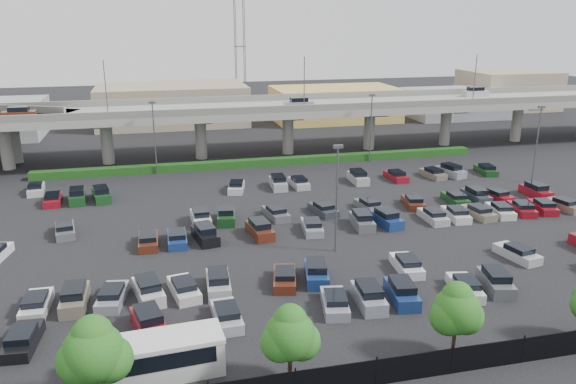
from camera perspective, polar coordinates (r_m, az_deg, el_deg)
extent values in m
plane|color=black|center=(60.85, 2.47, -3.11)|extent=(280.00, 280.00, 0.00)
cube|color=gray|center=(89.32, -3.16, 8.29)|extent=(150.00, 13.00, 1.10)
cube|color=slate|center=(83.09, -2.37, 8.35)|extent=(150.00, 0.50, 1.00)
cube|color=slate|center=(95.25, -3.86, 9.48)|extent=(150.00, 0.50, 1.00)
cylinder|color=gray|center=(91.08, -26.72, 4.14)|extent=(1.80, 1.80, 6.70)
cube|color=slate|center=(90.52, -26.98, 6.08)|extent=(2.60, 9.75, 0.50)
cylinder|color=gray|center=(88.88, -17.91, 4.87)|extent=(1.80, 1.80, 6.70)
cube|color=slate|center=(88.30, -18.09, 6.87)|extent=(2.60, 9.75, 0.50)
cylinder|color=gray|center=(88.86, -8.86, 5.51)|extent=(1.80, 1.80, 6.70)
cube|color=slate|center=(88.29, -8.95, 7.51)|extent=(2.60, 9.75, 0.50)
cylinder|color=gray|center=(91.03, 0.00, 5.99)|extent=(1.80, 1.80, 6.70)
cube|color=slate|center=(90.46, 0.00, 7.95)|extent=(2.60, 9.75, 0.50)
cylinder|color=gray|center=(95.22, 8.27, 6.32)|extent=(1.80, 1.80, 6.70)
cube|color=slate|center=(94.68, 8.35, 8.19)|extent=(2.60, 9.75, 0.50)
cylinder|color=gray|center=(101.19, 15.71, 6.50)|extent=(1.80, 1.80, 6.70)
cube|color=slate|center=(100.68, 15.85, 8.26)|extent=(2.60, 9.75, 0.50)
cylinder|color=gray|center=(108.64, 22.23, 6.57)|extent=(1.80, 1.80, 6.70)
cube|color=slate|center=(108.17, 22.42, 8.20)|extent=(2.60, 9.75, 0.50)
cube|color=#542416|center=(86.68, -25.64, 7.07)|extent=(4.40, 1.82, 1.05)
cube|color=black|center=(86.56, -25.71, 7.60)|extent=(2.60, 1.60, 0.65)
cube|color=gray|center=(87.54, 1.11, 8.84)|extent=(4.40, 1.82, 1.05)
cube|color=black|center=(87.43, 1.11, 9.37)|extent=(2.60, 1.60, 0.65)
cube|color=#ACACB1|center=(106.53, 18.49, 9.48)|extent=(4.40, 1.82, 1.05)
cube|color=black|center=(106.44, 18.53, 9.92)|extent=(2.60, 1.60, 0.65)
cylinder|color=#4F4F54|center=(81.46, -18.02, 9.84)|extent=(0.14, 0.14, 8.00)
cylinder|color=#4F4F54|center=(84.12, 1.66, 10.88)|extent=(0.14, 0.14, 8.00)
cylinder|color=#4F4F54|center=(95.32, 18.44, 10.78)|extent=(0.14, 0.14, 8.00)
cylinder|color=gray|center=(94.63, -25.99, 4.67)|extent=(1.60, 1.60, 6.70)
cube|color=#103913|center=(83.93, -2.21, 3.04)|extent=(66.00, 1.60, 1.10)
cube|color=black|center=(37.17, 14.91, -16.47)|extent=(70.00, 0.06, 1.80)
cylinder|color=black|center=(34.25, 0.75, -18.85)|extent=(0.10, 0.10, 2.00)
cylinder|color=black|center=(35.59, 8.96, -17.53)|extent=(0.10, 0.10, 2.00)
cylinder|color=black|center=(37.55, 16.33, -16.03)|extent=(0.10, 0.10, 2.00)
cylinder|color=black|center=(40.05, 22.77, -14.49)|extent=(0.10, 0.10, 2.00)
sphere|color=#1B5215|center=(33.53, -19.18, -15.13)|extent=(3.39, 3.39, 3.39)
sphere|color=#1B5215|center=(33.84, -17.69, -15.86)|extent=(2.67, 2.67, 2.67)
sphere|color=#1B5215|center=(33.74, -20.30, -15.77)|extent=(2.67, 2.67, 2.67)
sphere|color=#1B5215|center=(33.13, -19.26, -13.60)|extent=(2.30, 2.30, 2.30)
cylinder|color=#332316|center=(35.30, 0.19, -17.65)|extent=(0.26, 0.26, 1.96)
sphere|color=#1B5215|center=(33.99, 0.20, -14.35)|extent=(3.04, 3.04, 3.04)
sphere|color=#1B5215|center=(34.51, 1.33, -14.88)|extent=(2.39, 2.39, 2.39)
sphere|color=#1B5215|center=(33.98, -0.78, -15.01)|extent=(2.39, 2.39, 2.39)
sphere|color=#1B5215|center=(33.65, 0.22, -12.97)|extent=(2.06, 2.06, 2.06)
cylinder|color=#332316|center=(39.18, 16.45, -14.56)|extent=(0.26, 0.26, 1.97)
sphere|color=#1B5215|center=(37.99, 16.77, -11.46)|extent=(3.07, 3.07, 3.07)
sphere|color=#1B5215|center=(38.66, 17.56, -11.93)|extent=(2.41, 2.41, 2.41)
sphere|color=#1B5215|center=(37.81, 15.98, -12.10)|extent=(2.41, 2.41, 2.41)
sphere|color=#1B5215|center=(37.70, 16.85, -10.20)|extent=(2.08, 2.08, 2.08)
cube|color=silver|center=(36.81, -13.08, -16.21)|extent=(8.09, 3.19, 2.31)
cube|color=black|center=(36.51, -13.14, -15.48)|extent=(7.00, 3.18, 1.05)
cube|color=silver|center=(36.13, -13.23, -14.50)|extent=(8.21, 3.31, 0.28)
cube|color=black|center=(42.91, -25.32, -13.52)|extent=(2.17, 4.53, 0.82)
cube|color=black|center=(42.44, -25.48, -12.92)|extent=(1.78, 2.42, 0.50)
cube|color=maroon|center=(41.78, -13.95, -12.93)|extent=(2.75, 4.69, 1.05)
cube|color=black|center=(41.38, -14.04, -11.94)|extent=(2.14, 2.89, 0.65)
cube|color=#ACACB1|center=(42.02, -6.26, -12.47)|extent=(2.00, 4.47, 0.82)
cube|color=black|center=(41.54, -6.25, -11.85)|extent=(1.70, 2.36, 0.50)
cube|color=gray|center=(43.61, 4.76, -11.24)|extent=(2.61, 4.66, 0.82)
cube|color=black|center=(43.15, 4.86, -10.62)|extent=(2.00, 2.56, 0.50)
cube|color=gray|center=(44.42, 8.19, -10.64)|extent=(2.17, 4.53, 1.05)
cube|color=black|center=(44.04, 8.24, -9.69)|extent=(1.81, 2.72, 0.65)
cube|color=navy|center=(45.43, 11.47, -10.15)|extent=(2.41, 4.61, 1.05)
cube|color=black|center=(45.06, 11.54, -9.23)|extent=(1.94, 2.80, 0.65)
cube|color=silver|center=(47.91, 17.53, -9.29)|extent=(2.59, 4.66, 0.82)
cube|color=black|center=(47.49, 17.72, -8.71)|extent=(2.00, 2.55, 0.50)
cube|color=#585B60|center=(49.26, 20.33, -8.68)|extent=(2.75, 4.69, 1.05)
cube|color=black|center=(48.92, 20.43, -7.81)|extent=(2.14, 2.89, 0.65)
cube|color=silver|center=(47.21, -24.17, -10.48)|extent=(1.90, 4.43, 0.82)
cube|color=black|center=(46.76, -24.31, -9.90)|extent=(1.65, 2.33, 0.50)
cube|color=#706958|center=(46.68, -20.83, -10.22)|extent=(1.87, 4.42, 1.05)
cube|color=black|center=(46.32, -20.94, -9.32)|extent=(1.63, 2.62, 0.65)
cube|color=gray|center=(46.40, -17.41, -10.18)|extent=(2.51, 4.64, 0.82)
cube|color=black|center=(45.95, -17.49, -9.59)|extent=(1.95, 2.53, 0.50)
cube|color=silver|center=(46.19, -13.98, -9.85)|extent=(2.67, 4.68, 1.05)
cube|color=black|center=(45.83, -14.05, -8.94)|extent=(2.09, 2.87, 0.65)
cube|color=silver|center=(46.24, -10.51, -9.74)|extent=(2.59, 4.66, 0.82)
cube|color=black|center=(45.79, -10.54, -9.14)|extent=(2.00, 2.55, 0.50)
cube|color=#ACACB1|center=(46.35, -7.09, -9.33)|extent=(2.06, 4.49, 1.05)
cube|color=black|center=(45.99, -7.12, -8.42)|extent=(1.74, 2.69, 0.65)
cube|color=#542416|center=(47.21, -0.36, -8.83)|extent=(2.75, 4.69, 0.82)
cube|color=black|center=(46.77, -0.31, -8.24)|extent=(2.07, 2.60, 0.50)
cube|color=navy|center=(47.80, 2.88, -8.35)|extent=(2.67, 4.68, 1.05)
cube|color=black|center=(47.45, 2.90, -7.46)|extent=(2.10, 2.87, 0.65)
cube|color=silver|center=(50.62, 11.95, -7.36)|extent=(2.23, 4.55, 0.82)
cube|color=black|center=(50.20, 12.10, -6.79)|extent=(1.81, 2.44, 0.50)
cube|color=#ACACB1|center=(56.01, 22.25, -5.86)|extent=(2.63, 4.67, 0.82)
cube|color=black|center=(55.63, 22.43, -5.33)|extent=(2.01, 2.56, 0.50)
cube|color=#542416|center=(56.28, -14.00, -4.92)|extent=(1.86, 4.41, 0.82)
cube|color=black|center=(55.86, -14.05, -4.40)|extent=(1.62, 2.31, 0.50)
cube|color=navy|center=(56.28, -11.20, -4.73)|extent=(1.87, 4.42, 0.82)
cube|color=black|center=(55.86, -11.22, -4.20)|extent=(1.63, 2.32, 0.50)
cube|color=black|center=(56.37, -8.41, -4.41)|extent=(2.57, 4.65, 1.05)
cube|color=black|center=(56.08, -8.44, -3.63)|extent=(2.04, 2.84, 0.65)
cube|color=#542416|center=(57.04, -2.89, -3.98)|extent=(2.39, 4.60, 1.05)
cube|color=black|center=(56.75, -2.90, -3.20)|extent=(1.93, 2.79, 0.65)
cube|color=gray|center=(58.26, 2.44, -3.62)|extent=(2.34, 4.59, 0.82)
cube|color=black|center=(57.86, 2.50, -3.11)|extent=(1.87, 2.48, 0.50)
cube|color=#585B60|center=(59.89, 7.52, -3.05)|extent=(2.22, 4.55, 1.05)
cube|color=black|center=(59.61, 7.55, -2.31)|extent=(1.83, 2.74, 0.65)
cube|color=navy|center=(60.89, 9.94, -2.82)|extent=(2.41, 4.61, 1.05)
cube|color=black|center=(60.62, 9.98, -2.09)|extent=(1.95, 2.80, 0.65)
cube|color=#ACACB1|center=(63.24, 14.52, -2.47)|extent=(1.88, 4.42, 0.82)
cube|color=black|center=(62.87, 14.65, -1.99)|extent=(1.63, 2.32, 0.50)
cube|color=silver|center=(64.55, 16.69, -2.25)|extent=(2.28, 4.57, 0.82)
cube|color=black|center=(64.18, 16.82, -1.78)|extent=(1.84, 2.46, 0.50)
cube|color=#706958|center=(65.94, 18.76, -2.04)|extent=(2.26, 4.56, 0.82)
cube|color=black|center=(65.58, 18.90, -1.57)|extent=(1.83, 2.45, 0.50)
cube|color=silver|center=(67.41, 20.75, -1.83)|extent=(2.46, 4.62, 0.82)
cube|color=black|center=(67.07, 20.89, -1.37)|extent=(1.93, 2.51, 0.50)
cube|color=maroon|center=(68.96, 22.64, -1.63)|extent=(2.63, 4.67, 0.82)
cube|color=black|center=(68.63, 22.80, -1.18)|extent=(2.01, 2.56, 0.50)
cube|color=maroon|center=(70.59, 24.45, -1.44)|extent=(2.66, 4.67, 0.82)
cube|color=black|center=(70.26, 24.61, -1.00)|extent=(2.03, 2.57, 0.50)
cube|color=#706958|center=(72.28, 26.18, -1.25)|extent=(2.60, 4.66, 0.82)
cube|color=black|center=(71.96, 26.35, -0.82)|extent=(2.00, 2.56, 0.50)
cube|color=#585B60|center=(61.69, -21.69, -3.68)|extent=(2.48, 4.63, 0.82)
cube|color=black|center=(61.30, -21.78, -3.19)|extent=(1.94, 2.52, 0.50)
cube|color=silver|center=(61.04, -8.86, -2.72)|extent=(1.99, 4.47, 1.05)
cube|color=black|center=(60.77, -8.89, -1.99)|extent=(1.70, 2.66, 0.65)
cube|color=#18441D|center=(61.29, -6.30, -2.53)|extent=(2.39, 4.60, 1.05)
cube|color=black|center=(61.01, -6.32, -1.80)|extent=(1.94, 2.79, 0.65)
cube|color=#585B60|center=(62.18, -1.26, -2.24)|extent=(2.53, 4.64, 0.82)
cube|color=black|center=(61.79, -1.22, -1.75)|extent=(1.96, 2.54, 0.50)
cube|color=#31363F|center=(63.51, 3.60, -1.84)|extent=(2.64, 4.67, 0.82)
cube|color=black|center=(63.13, 3.66, -1.36)|extent=(2.02, 2.57, 0.50)
cube|color=#585B60|center=(65.27, 8.22, -1.46)|extent=(2.32, 4.58, 0.82)
cube|color=black|center=(64.90, 8.31, -0.99)|extent=(1.86, 2.47, 0.50)
cube|color=#542416|center=(67.44, 12.57, -1.09)|extent=(2.59, 4.66, 0.82)
cube|color=black|center=(67.08, 12.68, -0.63)|extent=(1.99, 2.55, 0.50)
cube|color=#18441D|center=(69.97, 16.63, -0.73)|extent=(2.03, 4.48, 0.82)
cube|color=black|center=(69.62, 16.75, -0.29)|extent=(1.71, 2.37, 0.50)
cube|color=#31363F|center=(71.33, 18.56, -0.48)|extent=(1.86, 4.42, 1.05)
cube|color=black|center=(71.09, 18.62, 0.15)|extent=(1.63, 2.61, 0.65)
cube|color=maroon|center=(72.83, 20.39, -0.40)|extent=(2.52, 4.64, 0.82)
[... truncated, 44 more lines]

